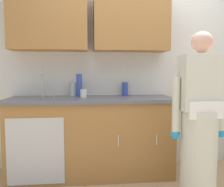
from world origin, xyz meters
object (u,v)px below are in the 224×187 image
Objects in this scene: person_at_sink at (199,130)px; bottle_dish_liquid at (125,89)px; sink at (44,99)px; bottle_cleaner_spray at (73,89)px; cup_by_sink at (83,93)px; bottle_water_tall at (79,85)px.

person_at_sink is 1.15m from bottle_dish_liquid.
bottle_cleaner_spray is (0.32, 0.23, 0.10)m from sink.
cup_by_sink is at bearing 146.65° from person_at_sink.
bottle_cleaner_spray is 1.73× the size of cup_by_sink.
person_at_sink is at bearing -33.35° from cup_by_sink.
bottle_dish_liquid is 0.58m from cup_by_sink.
bottle_water_tall is at bearing -39.24° from bottle_cleaner_spray.
person_at_sink is at bearing -36.93° from bottle_water_tall.
bottle_water_tall is 0.18m from cup_by_sink.
bottle_cleaner_spray is 0.67m from bottle_dish_liquid.
bottle_dish_liquid is at bearing 21.39° from cup_by_sink.
bottle_water_tall is at bearing 143.07° from person_at_sink.
bottle_cleaner_spray is at bearing 142.92° from person_at_sink.
person_at_sink is at bearing -37.08° from bottle_cleaner_spray.
person_at_sink is 9.53× the size of bottle_dish_liquid.
bottle_cleaner_spray is at bearing -179.83° from bottle_dish_liquid.
sink is 2.94× the size of bottle_dish_liquid.
cup_by_sink is at bearing -158.61° from bottle_dish_liquid.
bottle_dish_liquid is 0.61× the size of bottle_water_tall.
bottle_dish_liquid is (0.67, 0.00, 0.00)m from bottle_cleaner_spray.
bottle_cleaner_spray is (-1.24, 0.94, 0.33)m from person_at_sink.
bottle_water_tall is (-1.16, 0.87, 0.39)m from person_at_sink.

